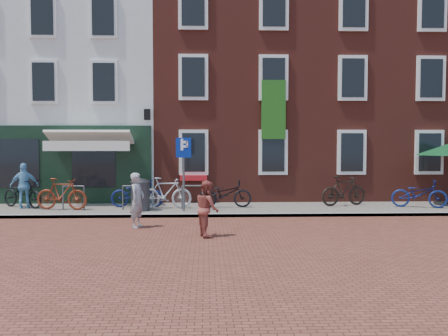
{
  "coord_description": "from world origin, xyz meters",
  "views": [
    {
      "loc": [
        0.97,
        -14.89,
        2.35
      ],
      "look_at": [
        1.56,
        0.68,
        1.53
      ],
      "focal_mm": 38.08,
      "sensor_mm": 36.0,
      "label": 1
    }
  ],
  "objects_px": {
    "cafe_person": "(24,186)",
    "bicycle_1": "(62,194)",
    "bicycle_0": "(23,194)",
    "bicycle_3": "(166,193)",
    "bicycle_2": "(137,194)",
    "woman": "(137,200)",
    "bicycle_4": "(225,194)",
    "litter_bin": "(140,193)",
    "parking_sign": "(184,160)",
    "boy": "(207,208)",
    "bicycle_5": "(344,191)",
    "bicycle_6": "(419,194)"
  },
  "relations": [
    {
      "from": "bicycle_2",
      "to": "litter_bin",
      "type": "bearing_deg",
      "value": -160.81
    },
    {
      "from": "boy",
      "to": "bicycle_1",
      "type": "xyz_separation_m",
      "value": [
        -4.88,
        4.22,
        -0.07
      ]
    },
    {
      "from": "cafe_person",
      "to": "bicycle_0",
      "type": "xyz_separation_m",
      "value": [
        -0.14,
        0.2,
        -0.3
      ]
    },
    {
      "from": "bicycle_2",
      "to": "bicycle_3",
      "type": "bearing_deg",
      "value": -104.36
    },
    {
      "from": "cafe_person",
      "to": "bicycle_1",
      "type": "relative_size",
      "value": 0.88
    },
    {
      "from": "bicycle_3",
      "to": "bicycle_6",
      "type": "distance_m",
      "value": 8.83
    },
    {
      "from": "bicycle_0",
      "to": "bicycle_3",
      "type": "height_order",
      "value": "bicycle_3"
    },
    {
      "from": "boy",
      "to": "bicycle_2",
      "type": "height_order",
      "value": "boy"
    },
    {
      "from": "parking_sign",
      "to": "bicycle_2",
      "type": "distance_m",
      "value": 2.3
    },
    {
      "from": "bicycle_0",
      "to": "bicycle_3",
      "type": "relative_size",
      "value": 1.03
    },
    {
      "from": "bicycle_5",
      "to": "bicycle_4",
      "type": "bearing_deg",
      "value": 77.22
    },
    {
      "from": "bicycle_0",
      "to": "bicycle_3",
      "type": "xyz_separation_m",
      "value": [
        5.0,
        -0.42,
        0.05
      ]
    },
    {
      "from": "boy",
      "to": "bicycle_2",
      "type": "relative_size",
      "value": 0.77
    },
    {
      "from": "boy",
      "to": "bicycle_3",
      "type": "bearing_deg",
      "value": 1.77
    },
    {
      "from": "cafe_person",
      "to": "bicycle_2",
      "type": "height_order",
      "value": "cafe_person"
    },
    {
      "from": "litter_bin",
      "to": "bicycle_1",
      "type": "distance_m",
      "value": 2.68
    },
    {
      "from": "parking_sign",
      "to": "boy",
      "type": "distance_m",
      "value": 3.97
    },
    {
      "from": "cafe_person",
      "to": "bicycle_3",
      "type": "distance_m",
      "value": 4.88
    },
    {
      "from": "bicycle_2",
      "to": "bicycle_5",
      "type": "relative_size",
      "value": 1.03
    },
    {
      "from": "bicycle_3",
      "to": "bicycle_1",
      "type": "bearing_deg",
      "value": 89.99
    },
    {
      "from": "bicycle_3",
      "to": "cafe_person",
      "type": "bearing_deg",
      "value": 83.91
    },
    {
      "from": "woman",
      "to": "bicycle_5",
      "type": "xyz_separation_m",
      "value": [
        6.85,
        3.58,
        -0.13
      ]
    },
    {
      "from": "boy",
      "to": "bicycle_1",
      "type": "relative_size",
      "value": 0.79
    },
    {
      "from": "boy",
      "to": "bicycle_3",
      "type": "distance_m",
      "value": 4.66
    },
    {
      "from": "woman",
      "to": "bicycle_1",
      "type": "relative_size",
      "value": 0.85
    },
    {
      "from": "litter_bin",
      "to": "cafe_person",
      "type": "relative_size",
      "value": 0.73
    },
    {
      "from": "cafe_person",
      "to": "bicycle_4",
      "type": "height_order",
      "value": "cafe_person"
    },
    {
      "from": "woman",
      "to": "bicycle_4",
      "type": "height_order",
      "value": "woman"
    },
    {
      "from": "woman",
      "to": "bicycle_5",
      "type": "distance_m",
      "value": 7.73
    },
    {
      "from": "woman",
      "to": "litter_bin",
      "type": "bearing_deg",
      "value": 23.28
    },
    {
      "from": "cafe_person",
      "to": "woman",
      "type": "bearing_deg",
      "value": 125.17
    },
    {
      "from": "litter_bin",
      "to": "parking_sign",
      "type": "distance_m",
      "value": 1.83
    },
    {
      "from": "boy",
      "to": "bicycle_0",
      "type": "xyz_separation_m",
      "value": [
        -6.42,
        4.85,
        -0.12
      ]
    },
    {
      "from": "litter_bin",
      "to": "bicycle_0",
      "type": "height_order",
      "value": "litter_bin"
    },
    {
      "from": "woman",
      "to": "boy",
      "type": "relative_size",
      "value": 1.08
    },
    {
      "from": "parking_sign",
      "to": "bicycle_5",
      "type": "relative_size",
      "value": 1.36
    },
    {
      "from": "bicycle_0",
      "to": "parking_sign",
      "type": "bearing_deg",
      "value": -72.04
    },
    {
      "from": "litter_bin",
      "to": "bicycle_1",
      "type": "height_order",
      "value": "litter_bin"
    },
    {
      "from": "parking_sign",
      "to": "bicycle_4",
      "type": "distance_m",
      "value": 2.03
    },
    {
      "from": "bicycle_4",
      "to": "bicycle_5",
      "type": "xyz_separation_m",
      "value": [
        4.27,
        0.29,
        0.05
      ]
    },
    {
      "from": "parking_sign",
      "to": "bicycle_0",
      "type": "bearing_deg",
      "value": 168.95
    },
    {
      "from": "woman",
      "to": "bicycle_3",
      "type": "height_order",
      "value": "woman"
    },
    {
      "from": "cafe_person",
      "to": "bicycle_0",
      "type": "relative_size",
      "value": 0.85
    },
    {
      "from": "bicycle_0",
      "to": "bicycle_6",
      "type": "xyz_separation_m",
      "value": [
        13.83,
        -0.5,
        0.0
      ]
    },
    {
      "from": "bicycle_2",
      "to": "bicycle_0",
      "type": "bearing_deg",
      "value": 92.33
    },
    {
      "from": "bicycle_5",
      "to": "boy",
      "type": "bearing_deg",
      "value": 118.27
    },
    {
      "from": "woman",
      "to": "bicycle_3",
      "type": "bearing_deg",
      "value": 7.69
    },
    {
      "from": "bicycle_0",
      "to": "bicycle_2",
      "type": "relative_size",
      "value": 1.0
    },
    {
      "from": "boy",
      "to": "bicycle_0",
      "type": "distance_m",
      "value": 8.05
    },
    {
      "from": "bicycle_0",
      "to": "bicycle_5",
      "type": "height_order",
      "value": "bicycle_5"
    }
  ]
}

